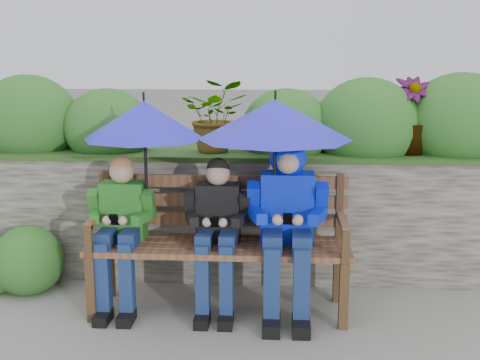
# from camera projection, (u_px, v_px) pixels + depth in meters

# --- Properties ---
(ground) EXTENTS (60.00, 60.00, 0.00)m
(ground) POSITION_uv_depth(u_px,v_px,m) (239.00, 314.00, 4.26)
(ground) COLOR gray
(ground) RESTS_ON ground
(garden_backdrop) EXTENTS (8.00, 2.88, 1.74)m
(garden_backdrop) POSITION_uv_depth(u_px,v_px,m) (248.00, 183.00, 5.71)
(garden_backdrop) COLOR #48433F
(garden_backdrop) RESTS_ON ground
(park_bench) EXTENTS (1.83, 0.54, 0.97)m
(park_bench) POSITION_uv_depth(u_px,v_px,m) (220.00, 234.00, 4.29)
(park_bench) COLOR #48321C
(park_bench) RESTS_ON ground
(boy_left) EXTENTS (0.46, 0.53, 1.11)m
(boy_left) POSITION_uv_depth(u_px,v_px,m) (121.00, 224.00, 4.24)
(boy_left) COLOR #246F22
(boy_left) RESTS_ON ground
(boy_middle) EXTENTS (0.46, 0.53, 1.10)m
(boy_middle) POSITION_uv_depth(u_px,v_px,m) (217.00, 226.00, 4.19)
(boy_middle) COLOR black
(boy_middle) RESTS_ON ground
(boy_right) EXTENTS (0.55, 0.67, 1.23)m
(boy_right) POSITION_uv_depth(u_px,v_px,m) (287.00, 213.00, 4.14)
(boy_right) COLOR #000CCB
(boy_right) RESTS_ON ground
(umbrella_left) EXTENTS (0.86, 0.86, 0.84)m
(umbrella_left) POSITION_uv_depth(u_px,v_px,m) (144.00, 120.00, 4.14)
(umbrella_left) COLOR #231FEA
(umbrella_left) RESTS_ON ground
(umbrella_right) EXTENTS (1.06, 1.06, 0.83)m
(umbrella_right) POSITION_uv_depth(u_px,v_px,m) (275.00, 120.00, 4.03)
(umbrella_right) COLOR #231FEA
(umbrella_right) RESTS_ON ground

